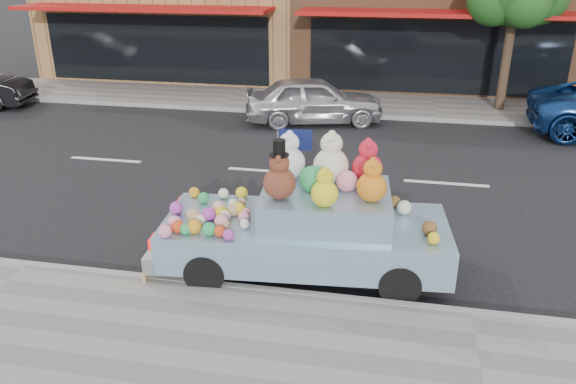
# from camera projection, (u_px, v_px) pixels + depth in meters

# --- Properties ---
(ground) EXTENTS (120.00, 120.00, 0.00)m
(ground) POSITION_uv_depth(u_px,v_px,m) (446.00, 184.00, 12.17)
(ground) COLOR black
(ground) RESTS_ON ground
(far_sidewalk) EXTENTS (60.00, 3.00, 0.12)m
(far_sidewalk) POSITION_uv_depth(u_px,v_px,m) (433.00, 107.00, 18.02)
(far_sidewalk) COLOR gray
(far_sidewalk) RESTS_ON ground
(near_kerb) EXTENTS (60.00, 0.12, 0.13)m
(near_kerb) POSITION_uv_depth(u_px,v_px,m) (470.00, 314.00, 7.62)
(near_kerb) COLOR gray
(near_kerb) RESTS_ON ground
(far_kerb) EXTENTS (60.00, 0.12, 0.13)m
(far_kerb) POSITION_uv_depth(u_px,v_px,m) (436.00, 120.00, 16.66)
(far_kerb) COLOR gray
(far_kerb) RESTS_ON ground
(car_silver) EXTENTS (4.27, 2.57, 1.36)m
(car_silver) POSITION_uv_depth(u_px,v_px,m) (314.00, 100.00, 16.35)
(car_silver) COLOR #BBBCC1
(car_silver) RESTS_ON ground
(art_car) EXTENTS (4.61, 2.10, 2.23)m
(art_car) POSITION_uv_depth(u_px,v_px,m) (307.00, 223.00, 8.55)
(art_car) COLOR black
(art_car) RESTS_ON ground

